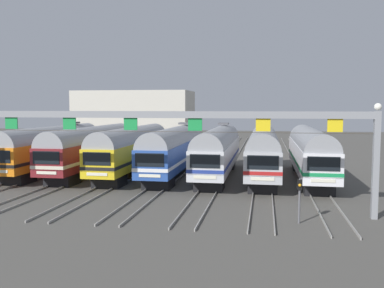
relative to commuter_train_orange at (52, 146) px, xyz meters
The scene contains 12 objects.
ground_plane 13.12m from the commuter_train_orange, ahead, with size 160.00×160.00×0.00m, color #4C4944.
track_bed 21.46m from the commuter_train_orange, 52.94° to the left, with size 27.18×70.00×0.15m.
commuter_train_orange is the anchor object (origin of this frame).
commuter_train_maroon 4.28m from the commuter_train_orange, ahead, with size 2.88×18.06×4.77m.
commuter_train_yellow 8.56m from the commuter_train_orange, ahead, with size 2.88×18.06×4.77m.
commuter_train_blue 12.84m from the commuter_train_orange, ahead, with size 2.88×18.06×5.05m.
commuter_train_silver 17.12m from the commuter_train_orange, ahead, with size 2.88×18.06×5.05m.
commuter_train_stainless 21.39m from the commuter_train_orange, ahead, with size 2.88×18.06×4.77m.
commuter_train_white 25.67m from the commuter_train_orange, ahead, with size 2.88×18.06×4.77m.
catenary_gantry 18.83m from the commuter_train_orange, 46.44° to the right, with size 30.91×0.44×6.97m.
yard_signal_mast 28.09m from the commuter_train_orange, 33.04° to the right, with size 0.28×0.35×2.62m.
maintenance_building 35.86m from the commuter_train_orange, 93.94° to the left, with size 21.06×10.00×9.64m, color beige.
Camera 1 is at (8.68, -40.01, 6.75)m, focal length 39.49 mm.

